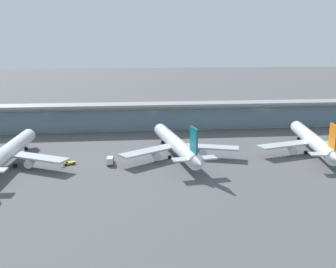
{
  "coord_description": "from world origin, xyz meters",
  "views": [
    {
      "loc": [
        -17.98,
        -156.82,
        48.5
      ],
      "look_at": [
        0.0,
        14.19,
        8.29
      ],
      "focal_mm": 42.39,
      "sensor_mm": 36.0,
      "label": 1
    }
  ],
  "objects_px": {
    "airliner_right_stand": "(313,141)",
    "service_truck_under_wing_red": "(110,160)",
    "airliner_left_stand": "(7,153)",
    "service_truck_near_nose_yellow": "(69,163)",
    "airliner_centre_stand": "(176,144)"
  },
  "relations": [
    {
      "from": "airliner_right_stand",
      "to": "service_truck_under_wing_red",
      "type": "xyz_separation_m",
      "value": [
        -88.93,
        -7.11,
        -3.98
      ]
    },
    {
      "from": "airliner_left_stand",
      "to": "airliner_right_stand",
      "type": "xyz_separation_m",
      "value": [
        129.37,
        5.67,
        0.0
      ]
    },
    {
      "from": "service_truck_near_nose_yellow",
      "to": "service_truck_under_wing_red",
      "type": "bearing_deg",
      "value": -3.56
    },
    {
      "from": "airliner_left_stand",
      "to": "service_truck_under_wing_red",
      "type": "bearing_deg",
      "value": -2.04
    },
    {
      "from": "airliner_right_stand",
      "to": "service_truck_under_wing_red",
      "type": "relative_size",
      "value": 9.1
    },
    {
      "from": "airliner_left_stand",
      "to": "airliner_centre_stand",
      "type": "xyz_separation_m",
      "value": [
        68.26,
        5.81,
        0.0
      ]
    },
    {
      "from": "airliner_right_stand",
      "to": "service_truck_near_nose_yellow",
      "type": "height_order",
      "value": "airliner_right_stand"
    },
    {
      "from": "airliner_centre_stand",
      "to": "airliner_right_stand",
      "type": "height_order",
      "value": "same"
    },
    {
      "from": "airliner_right_stand",
      "to": "airliner_centre_stand",
      "type": "bearing_deg",
      "value": 179.86
    },
    {
      "from": "service_truck_near_nose_yellow",
      "to": "service_truck_under_wing_red",
      "type": "xyz_separation_m",
      "value": [
        16.68,
        -1.04,
        0.88
      ]
    },
    {
      "from": "airliner_left_stand",
      "to": "airliner_centre_stand",
      "type": "distance_m",
      "value": 68.51
    },
    {
      "from": "service_truck_under_wing_red",
      "to": "airliner_left_stand",
      "type": "bearing_deg",
      "value": 177.96
    },
    {
      "from": "airliner_right_stand",
      "to": "service_truck_under_wing_red",
      "type": "height_order",
      "value": "airliner_right_stand"
    },
    {
      "from": "airliner_centre_stand",
      "to": "airliner_right_stand",
      "type": "distance_m",
      "value": 61.11
    },
    {
      "from": "airliner_centre_stand",
      "to": "airliner_right_stand",
      "type": "xyz_separation_m",
      "value": [
        61.11,
        -0.15,
        0.0
      ]
    }
  ]
}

